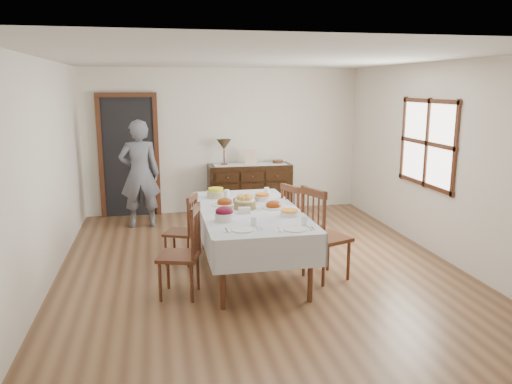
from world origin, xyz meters
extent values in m
plane|color=brown|center=(0.00, 0.00, 0.00)|extent=(6.00, 6.00, 0.00)
cube|color=silver|center=(0.00, 0.00, 2.60)|extent=(5.00, 6.00, 0.02)
cube|color=white|center=(0.00, 3.00, 1.30)|extent=(5.00, 0.02, 2.60)
cube|color=white|center=(0.00, -3.00, 1.30)|extent=(5.00, 0.02, 2.60)
cube|color=white|center=(-2.50, 0.00, 1.30)|extent=(0.02, 6.00, 2.60)
cube|color=white|center=(2.50, 0.00, 1.30)|extent=(0.02, 6.00, 2.60)
cube|color=white|center=(2.49, 0.30, 1.50)|extent=(0.02, 1.30, 1.10)
cube|color=#4E2817|center=(2.48, 0.30, 1.50)|extent=(0.03, 1.46, 1.26)
cube|color=black|center=(-1.70, 2.96, 1.05)|extent=(0.90, 0.06, 2.10)
cube|color=#4E2817|center=(-1.70, 2.94, 1.05)|extent=(1.04, 0.08, 2.18)
cube|color=silver|center=(-0.14, -0.22, 0.78)|extent=(1.15, 2.30, 0.04)
cylinder|color=#4E2817|center=(-0.62, -1.22, 0.37)|extent=(0.06, 0.06, 0.74)
cylinder|color=#4E2817|center=(0.32, -1.22, 0.37)|extent=(0.06, 0.06, 0.74)
cylinder|color=#4E2817|center=(-0.61, 0.77, 0.37)|extent=(0.06, 0.06, 0.74)
cylinder|color=#4E2817|center=(0.33, 0.77, 0.37)|extent=(0.06, 0.06, 0.74)
cube|color=silver|center=(-0.73, -0.22, 0.63)|extent=(0.02, 2.34, 0.36)
cube|color=silver|center=(0.44, -0.22, 0.63)|extent=(0.02, 2.34, 0.36)
cube|color=silver|center=(-0.15, -1.38, 0.63)|extent=(1.19, 0.02, 0.36)
cube|color=silver|center=(-0.14, 0.94, 0.63)|extent=(1.19, 0.02, 0.36)
cube|color=#4E2817|center=(-1.04, -0.77, 0.46)|extent=(0.53, 0.53, 0.04)
cylinder|color=#4E2817|center=(-1.16, -0.56, 0.22)|extent=(0.04, 0.04, 0.44)
cylinder|color=#4E2817|center=(-1.25, -0.89, 0.22)|extent=(0.04, 0.04, 0.44)
cylinder|color=#4E2817|center=(-0.83, -0.65, 0.22)|extent=(0.04, 0.04, 0.44)
cylinder|color=#4E2817|center=(-0.92, -0.98, 0.22)|extent=(0.04, 0.04, 0.44)
cylinder|color=#4E2817|center=(-0.80, -0.65, 0.74)|extent=(0.04, 0.04, 0.57)
cylinder|color=#4E2817|center=(-0.90, -1.00, 0.74)|extent=(0.04, 0.04, 0.57)
cube|color=#4E2817|center=(-0.85, -0.82, 0.98)|extent=(0.15, 0.40, 0.08)
cylinder|color=#4E2817|center=(-0.83, -0.73, 0.72)|extent=(0.02, 0.02, 0.47)
cylinder|color=#4E2817|center=(-0.85, -0.82, 0.72)|extent=(0.02, 0.02, 0.47)
cylinder|color=#4E2817|center=(-0.88, -0.91, 0.72)|extent=(0.02, 0.02, 0.47)
cube|color=#4E2817|center=(-0.96, 0.31, 0.41)|extent=(0.50, 0.50, 0.04)
cylinder|color=#4E2817|center=(-1.04, 0.51, 0.19)|extent=(0.03, 0.03, 0.39)
cylinder|color=#4E2817|center=(-1.17, 0.23, 0.19)|extent=(0.03, 0.03, 0.39)
cylinder|color=#4E2817|center=(-0.76, 0.39, 0.19)|extent=(0.03, 0.03, 0.39)
cylinder|color=#4E2817|center=(-0.88, 0.11, 0.19)|extent=(0.03, 0.03, 0.39)
cylinder|color=#4E2817|center=(-0.74, 0.39, 0.66)|extent=(0.04, 0.04, 0.50)
cylinder|color=#4E2817|center=(-0.87, 0.09, 0.66)|extent=(0.04, 0.04, 0.50)
cube|color=#4E2817|center=(-0.81, 0.24, 0.87)|extent=(0.17, 0.35, 0.07)
cylinder|color=#4E2817|center=(-0.77, 0.31, 0.64)|extent=(0.02, 0.02, 0.41)
cylinder|color=#4E2817|center=(-0.81, 0.24, 0.64)|extent=(0.02, 0.02, 0.41)
cylinder|color=#4E2817|center=(-0.84, 0.17, 0.64)|extent=(0.02, 0.02, 0.41)
cube|color=#4E2817|center=(0.72, -0.60, 0.50)|extent=(0.60, 0.60, 0.04)
cylinder|color=#4E2817|center=(0.96, -0.71, 0.24)|extent=(0.04, 0.04, 0.48)
cylinder|color=#4E2817|center=(0.83, -0.36, 0.24)|extent=(0.04, 0.04, 0.48)
cylinder|color=#4E2817|center=(0.60, -0.84, 0.24)|extent=(0.04, 0.04, 0.48)
cylinder|color=#4E2817|center=(0.47, -0.48, 0.24)|extent=(0.04, 0.04, 0.48)
cylinder|color=#4E2817|center=(0.59, -0.86, 0.81)|extent=(0.04, 0.04, 0.63)
cylinder|color=#4E2817|center=(0.45, -0.48, 0.81)|extent=(0.04, 0.04, 0.63)
cube|color=#4E2817|center=(0.52, -0.67, 1.08)|extent=(0.19, 0.44, 0.09)
cylinder|color=#4E2817|center=(0.55, -0.77, 0.79)|extent=(0.02, 0.02, 0.51)
cylinder|color=#4E2817|center=(0.52, -0.67, 0.79)|extent=(0.02, 0.02, 0.51)
cylinder|color=#4E2817|center=(0.48, -0.58, 0.79)|extent=(0.02, 0.02, 0.51)
cube|color=#4E2817|center=(0.64, 0.20, 0.45)|extent=(0.54, 0.54, 0.04)
cylinder|color=#4E2817|center=(0.86, 0.09, 0.22)|extent=(0.04, 0.04, 0.43)
cylinder|color=#4E2817|center=(0.74, 0.41, 0.22)|extent=(0.04, 0.04, 0.43)
cylinder|color=#4E2817|center=(0.54, -0.02, 0.22)|extent=(0.04, 0.04, 0.43)
cylinder|color=#4E2817|center=(0.42, 0.30, 0.22)|extent=(0.04, 0.04, 0.43)
cylinder|color=#4E2817|center=(0.52, -0.04, 0.73)|extent=(0.04, 0.04, 0.56)
cylinder|color=#4E2817|center=(0.40, 0.30, 0.73)|extent=(0.04, 0.04, 0.56)
cube|color=#4E2817|center=(0.46, 0.13, 0.97)|extent=(0.17, 0.39, 0.08)
cylinder|color=#4E2817|center=(0.49, 0.05, 0.71)|extent=(0.02, 0.02, 0.46)
cylinder|color=#4E2817|center=(0.46, 0.13, 0.71)|extent=(0.02, 0.02, 0.46)
cylinder|color=#4E2817|center=(0.43, 0.22, 0.71)|extent=(0.02, 0.02, 0.46)
cube|color=black|center=(0.42, 2.72, 0.45)|extent=(1.49, 0.50, 0.90)
cube|color=black|center=(-0.03, 2.46, 0.72)|extent=(0.42, 0.02, 0.18)
sphere|color=brown|center=(-0.03, 2.44, 0.72)|extent=(0.03, 0.03, 0.03)
cube|color=black|center=(0.42, 2.46, 0.72)|extent=(0.42, 0.02, 0.18)
sphere|color=brown|center=(0.42, 2.44, 0.72)|extent=(0.03, 0.03, 0.03)
cube|color=black|center=(0.86, 2.46, 0.72)|extent=(0.42, 0.02, 0.18)
sphere|color=brown|center=(0.86, 2.44, 0.72)|extent=(0.03, 0.03, 0.03)
imported|color=slate|center=(-1.51, 2.16, 0.94)|extent=(0.60, 0.39, 1.88)
cylinder|color=olive|center=(-0.19, -0.16, 0.85)|extent=(0.27, 0.27, 0.10)
cylinder|color=white|center=(-0.19, -0.16, 0.91)|extent=(0.24, 0.24, 0.02)
sphere|color=gold|center=(-0.13, -0.16, 0.94)|extent=(0.08, 0.08, 0.08)
sphere|color=gold|center=(-0.16, -0.10, 0.94)|extent=(0.08, 0.08, 0.08)
sphere|color=gold|center=(-0.23, -0.10, 0.94)|extent=(0.08, 0.08, 0.08)
sphere|color=gold|center=(-0.26, -0.16, 0.94)|extent=(0.08, 0.08, 0.08)
sphere|color=gold|center=(-0.23, -0.22, 0.94)|extent=(0.08, 0.08, 0.08)
sphere|color=gold|center=(-0.16, -0.22, 0.94)|extent=(0.08, 0.08, 0.08)
cylinder|color=black|center=(-0.15, 0.15, 0.83)|extent=(0.29, 0.29, 0.05)
ellipsoid|color=pink|center=(-0.07, 0.15, 0.88)|extent=(0.05, 0.05, 0.06)
ellipsoid|color=#68A1F3|center=(-0.09, 0.21, 0.88)|extent=(0.05, 0.05, 0.06)
ellipsoid|color=#8DD774|center=(-0.15, 0.23, 0.88)|extent=(0.05, 0.05, 0.06)
ellipsoid|color=#E5814C|center=(-0.20, 0.21, 0.88)|extent=(0.05, 0.05, 0.06)
ellipsoid|color=#AA86C8|center=(-0.22, 0.15, 0.88)|extent=(0.05, 0.05, 0.06)
ellipsoid|color=#F8DD74|center=(-0.20, 0.10, 0.88)|extent=(0.05, 0.05, 0.06)
ellipsoid|color=pink|center=(-0.15, 0.08, 0.88)|extent=(0.05, 0.05, 0.06)
ellipsoid|color=#68A1F3|center=(-0.09, 0.10, 0.88)|extent=(0.05, 0.05, 0.06)
cylinder|color=silver|center=(-0.41, 0.07, 0.81)|extent=(0.32, 0.32, 0.01)
ellipsoid|color=maroon|center=(-0.41, 0.07, 0.84)|extent=(0.19, 0.16, 0.11)
cylinder|color=silver|center=(0.16, -0.20, 0.81)|extent=(0.28, 0.28, 0.01)
ellipsoid|color=maroon|center=(0.16, -0.20, 0.84)|extent=(0.19, 0.16, 0.11)
cylinder|color=silver|center=(-0.52, -0.67, 0.85)|extent=(0.21, 0.21, 0.09)
ellipsoid|color=maroon|center=(-0.52, -0.67, 0.91)|extent=(0.20, 0.17, 0.11)
cylinder|color=silver|center=(0.12, 0.25, 0.83)|extent=(0.20, 0.20, 0.06)
cylinder|color=orange|center=(0.12, 0.25, 0.88)|extent=(0.18, 0.18, 0.03)
cylinder|color=tan|center=(-0.46, 0.53, 0.85)|extent=(0.25, 0.25, 0.09)
cylinder|color=yellow|center=(-0.46, 0.53, 0.91)|extent=(0.20, 0.20, 0.04)
cylinder|color=silver|center=(0.25, -0.60, 0.83)|extent=(0.21, 0.21, 0.05)
cylinder|color=orange|center=(0.25, -0.60, 0.86)|extent=(0.20, 0.20, 0.02)
cube|color=silver|center=(-0.24, -0.39, 0.84)|extent=(0.14, 0.09, 0.07)
cylinder|color=silver|center=(-0.38, -1.08, 0.81)|extent=(0.25, 0.25, 0.01)
cube|color=white|center=(-0.55, -1.08, 0.81)|extent=(0.08, 0.12, 0.01)
cube|color=silver|center=(-0.55, -1.08, 0.81)|extent=(0.02, 0.16, 0.01)
cube|color=silver|center=(-0.22, -1.08, 0.81)|extent=(0.01, 0.18, 0.01)
cube|color=silver|center=(-0.18, -1.08, 0.81)|extent=(0.02, 0.14, 0.01)
cylinder|color=white|center=(-0.23, -0.93, 0.85)|extent=(0.07, 0.07, 0.10)
cylinder|color=silver|center=(0.16, -1.17, 0.81)|extent=(0.25, 0.25, 0.01)
cube|color=white|center=(-0.01, -1.17, 0.81)|extent=(0.08, 0.12, 0.01)
cube|color=silver|center=(-0.01, -1.17, 0.81)|extent=(0.02, 0.16, 0.01)
cube|color=silver|center=(0.32, -1.17, 0.81)|extent=(0.01, 0.18, 0.01)
cube|color=silver|center=(0.36, -1.17, 0.81)|extent=(0.02, 0.14, 0.01)
cylinder|color=white|center=(0.31, -1.02, 0.85)|extent=(0.07, 0.07, 0.10)
cylinder|color=white|center=(-0.32, 0.50, 0.86)|extent=(0.07, 0.07, 0.11)
cylinder|color=white|center=(0.24, 0.54, 0.86)|extent=(0.07, 0.07, 0.11)
cube|color=white|center=(0.42, 2.70, 0.90)|extent=(1.30, 0.35, 0.01)
cylinder|color=brown|center=(-0.04, 2.74, 0.91)|extent=(0.12, 0.12, 0.03)
cylinder|color=brown|center=(-0.04, 2.74, 1.05)|extent=(0.02, 0.02, 0.25)
cone|color=#3C321F|center=(-0.04, 2.74, 1.27)|extent=(0.26, 0.26, 0.18)
cube|color=beige|center=(0.43, 2.68, 1.04)|extent=(0.22, 0.08, 0.28)
cylinder|color=#4E2817|center=(0.95, 2.74, 0.93)|extent=(0.20, 0.20, 0.06)
camera|label=1|loc=(-1.25, -6.02, 2.28)|focal=35.00mm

